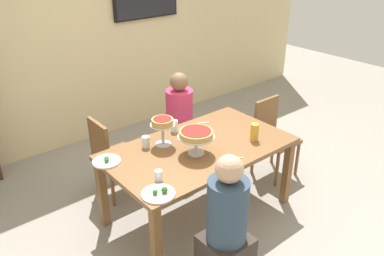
# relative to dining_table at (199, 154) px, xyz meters

# --- Properties ---
(ground_plane) EXTENTS (12.00, 12.00, 0.00)m
(ground_plane) POSITION_rel_dining_table_xyz_m (0.00, 0.00, -0.66)
(ground_plane) COLOR gray
(rear_partition) EXTENTS (8.00, 0.12, 2.80)m
(rear_partition) POSITION_rel_dining_table_xyz_m (0.00, 2.20, 0.74)
(rear_partition) COLOR beige
(rear_partition) RESTS_ON ground_plane
(dining_table) EXTENTS (1.70, 0.97, 0.74)m
(dining_table) POSITION_rel_dining_table_xyz_m (0.00, 0.00, 0.00)
(dining_table) COLOR brown
(dining_table) RESTS_ON ground_plane
(diner_near_left) EXTENTS (0.34, 0.34, 1.15)m
(diner_near_left) POSITION_rel_dining_table_xyz_m (-0.41, -0.79, -0.17)
(diner_near_left) COLOR #382D28
(diner_near_left) RESTS_ON ground_plane
(diner_far_right) EXTENTS (0.34, 0.34, 1.15)m
(diner_far_right) POSITION_rel_dining_table_xyz_m (0.40, 0.81, -0.17)
(diner_far_right) COLOR #382D28
(diner_far_right) RESTS_ON ground_plane
(chair_head_east) EXTENTS (0.40, 0.40, 0.87)m
(chair_head_east) POSITION_rel_dining_table_xyz_m (1.12, 0.05, -0.17)
(chair_head_east) COLOR brown
(chair_head_east) RESTS_ON ground_plane
(chair_far_left) EXTENTS (0.40, 0.40, 0.87)m
(chair_far_left) POSITION_rel_dining_table_xyz_m (-0.49, 0.80, -0.17)
(chair_far_left) COLOR brown
(chair_far_left) RESTS_ON ground_plane
(deep_dish_pizza_stand) EXTENTS (0.33, 0.33, 0.22)m
(deep_dish_pizza_stand) POSITION_rel_dining_table_xyz_m (-0.10, -0.08, 0.26)
(deep_dish_pizza_stand) COLOR silver
(deep_dish_pizza_stand) RESTS_ON dining_table
(personal_pizza_stand) EXTENTS (0.23, 0.23, 0.26)m
(personal_pizza_stand) POSITION_rel_dining_table_xyz_m (-0.23, 0.24, 0.29)
(personal_pizza_stand) COLOR silver
(personal_pizza_stand) RESTS_ON dining_table
(salad_plate_near_diner) EXTENTS (0.24, 0.24, 0.06)m
(salad_plate_near_diner) POSITION_rel_dining_table_xyz_m (-0.78, 0.29, 0.10)
(salad_plate_near_diner) COLOR white
(salad_plate_near_diner) RESTS_ON dining_table
(salad_plate_far_diner) EXTENTS (0.26, 0.26, 0.06)m
(salad_plate_far_diner) POSITION_rel_dining_table_xyz_m (-0.71, -0.37, 0.10)
(salad_plate_far_diner) COLOR white
(salad_plate_far_diner) RESTS_ON dining_table
(beer_glass_amber_tall) EXTENTS (0.08, 0.08, 0.17)m
(beer_glass_amber_tall) POSITION_rel_dining_table_xyz_m (0.48, -0.23, 0.17)
(beer_glass_amber_tall) COLOR gold
(beer_glass_amber_tall) RESTS_ON dining_table
(water_glass_clear_near) EXTENTS (0.06, 0.06, 0.09)m
(water_glass_clear_near) POSITION_rel_dining_table_xyz_m (-0.60, -0.22, 0.13)
(water_glass_clear_near) COLOR white
(water_glass_clear_near) RESTS_ON dining_table
(water_glass_clear_far) EXTENTS (0.07, 0.07, 0.11)m
(water_glass_clear_far) POSITION_rel_dining_table_xyz_m (-0.38, 0.30, 0.14)
(water_glass_clear_far) COLOR white
(water_glass_clear_far) RESTS_ON dining_table
(water_glass_clear_spare) EXTENTS (0.07, 0.07, 0.12)m
(water_glass_clear_spare) POSITION_rel_dining_table_xyz_m (0.01, 0.39, 0.14)
(water_glass_clear_spare) COLOR white
(water_glass_clear_spare) RESTS_ON dining_table
(cutlery_fork_near) EXTENTS (0.18, 0.07, 0.00)m
(cutlery_fork_near) POSITION_rel_dining_table_xyz_m (0.33, 0.36, 0.09)
(cutlery_fork_near) COLOR silver
(cutlery_fork_near) RESTS_ON dining_table
(cutlery_knife_near) EXTENTS (0.17, 0.08, 0.00)m
(cutlery_knife_near) POSITION_rel_dining_table_xyz_m (0.08, -0.36, 0.09)
(cutlery_knife_near) COLOR silver
(cutlery_knife_near) RESTS_ON dining_table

